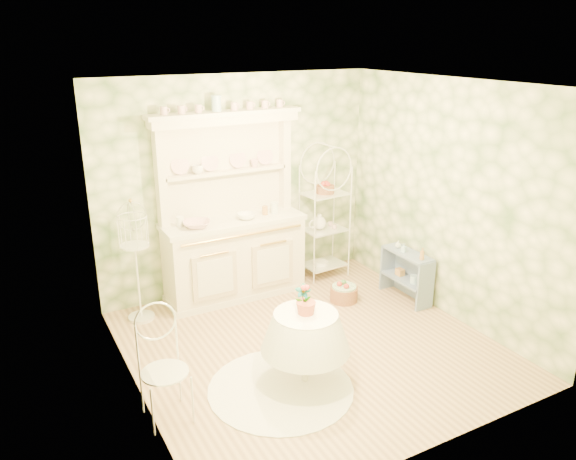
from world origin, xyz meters
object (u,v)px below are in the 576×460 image
round_table (305,351)px  cafe_chair (165,380)px  birdcage_stand (136,258)px  kitchen_dresser (233,208)px  bakers_rack (325,217)px  side_shelf (406,278)px  floor_basket (344,293)px

round_table → cafe_chair: (-1.31, 0.10, 0.05)m
round_table → cafe_chair: 1.31m
birdcage_stand → round_table: bearing=-62.1°
kitchen_dresser → cafe_chair: kitchen_dresser is taller
kitchen_dresser → bakers_rack: size_ratio=1.38×
kitchen_dresser → side_shelf: 2.30m
side_shelf → round_table: round_table is taller
round_table → birdcage_stand: 2.28m
bakers_rack → birdcage_stand: 2.54m
side_shelf → birdcage_stand: size_ratio=0.43×
bakers_rack → floor_basket: bakers_rack is taller
bakers_rack → birdcage_stand: size_ratio=1.09×
kitchen_dresser → floor_basket: 1.72m
bakers_rack → birdcage_stand: bearing=176.8°
kitchen_dresser → cafe_chair: 2.56m
bakers_rack → birdcage_stand: bakers_rack is taller
kitchen_dresser → round_table: size_ratio=3.56×
bakers_rack → floor_basket: bearing=-109.4°
kitchen_dresser → birdcage_stand: bearing=-177.2°
kitchen_dresser → round_table: 2.20m
floor_basket → bakers_rack: bearing=75.5°
bakers_rack → round_table: 2.59m
bakers_rack → birdcage_stand: (-2.54, -0.08, -0.07)m
kitchen_dresser → floor_basket: bearing=-35.6°
bakers_rack → kitchen_dresser: bearing=175.7°
kitchen_dresser → birdcage_stand: size_ratio=1.50×
kitchen_dresser → cafe_chair: bearing=-127.3°
bakers_rack → round_table: size_ratio=2.59×
birdcage_stand → cafe_chair: bearing=-97.9°
round_table → birdcage_stand: birdcage_stand is taller
bakers_rack → side_shelf: (0.50, -1.12, -0.55)m
round_table → cafe_chair: cafe_chair is taller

